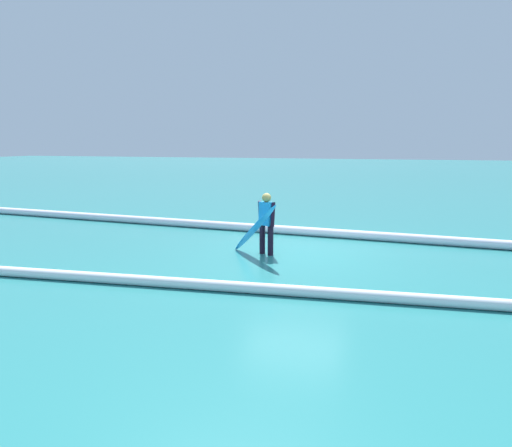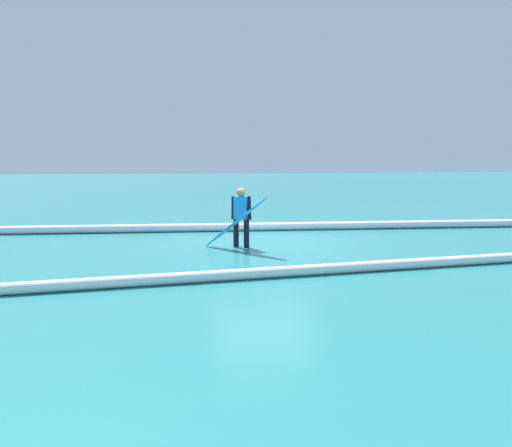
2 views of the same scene
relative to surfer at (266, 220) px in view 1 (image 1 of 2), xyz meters
The scene contains 5 objects.
ground_plane 1.09m from the surfer, 158.13° to the right, with size 133.29×133.29×0.00m, color #257878.
surfer is the anchor object (origin of this frame).
surfboard 0.44m from the surfer, 60.61° to the left, with size 1.54×1.44×1.37m.
wave_crest_foreground 3.07m from the surfer, 68.21° to the right, with size 0.25×0.25×23.84m, color white.
wave_crest_midground 3.43m from the surfer, 71.34° to the left, with size 0.20×0.20×15.67m, color white.
Camera 1 is at (-2.48, 11.43, 2.70)m, focal length 34.44 mm.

